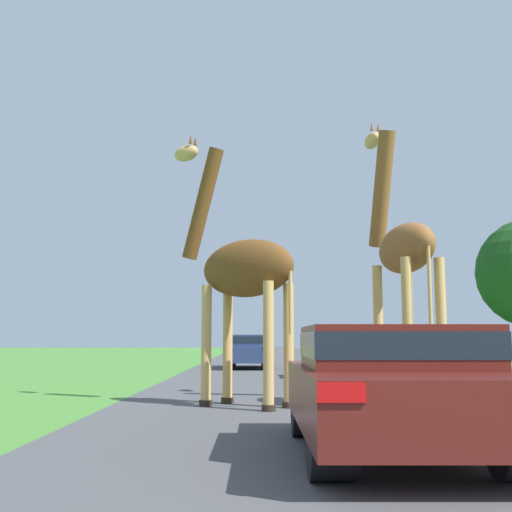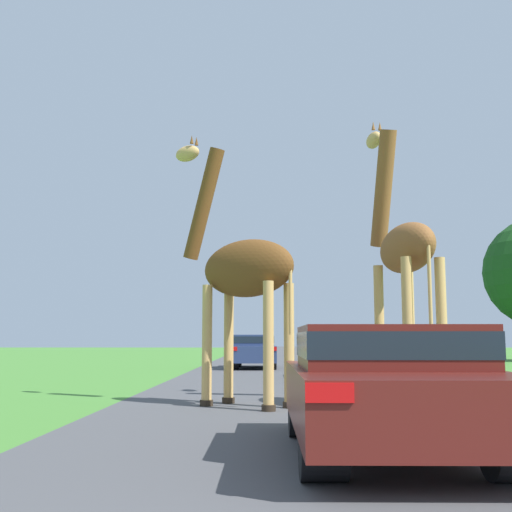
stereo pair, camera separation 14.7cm
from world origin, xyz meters
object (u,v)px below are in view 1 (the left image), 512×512
Objects in this scene: giraffe_near_road at (242,271)px; car_queue_right at (249,350)px; giraffe_companion at (402,253)px; car_lead_maroon at (393,384)px; car_queue_left at (343,352)px.

car_queue_right is at bearing 36.44° from giraffe_near_road.
car_lead_maroon is (-1.11, -4.27, -1.89)m from giraffe_companion.
giraffe_companion is at bearing -78.93° from car_queue_right.
car_lead_maroon is 0.95× the size of car_queue_left.
car_lead_maroon is 12.42m from car_queue_left.
car_lead_maroon is at bearing -84.86° from car_queue_right.
car_queue_left is (2.77, 7.88, -1.54)m from giraffe_near_road.
giraffe_near_road is at bearing 109.81° from car_lead_maroon.
giraffe_near_road reaches higher than car_queue_right.
giraffe_companion reaches higher than car_queue_right.
giraffe_near_road is 8.50m from car_queue_left.
giraffe_near_road reaches higher than car_queue_left.
car_queue_right is at bearing 90.90° from giraffe_companion.
car_queue_right is at bearing 95.14° from car_lead_maroon.
car_queue_right is (-2.78, 14.19, -1.89)m from giraffe_companion.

